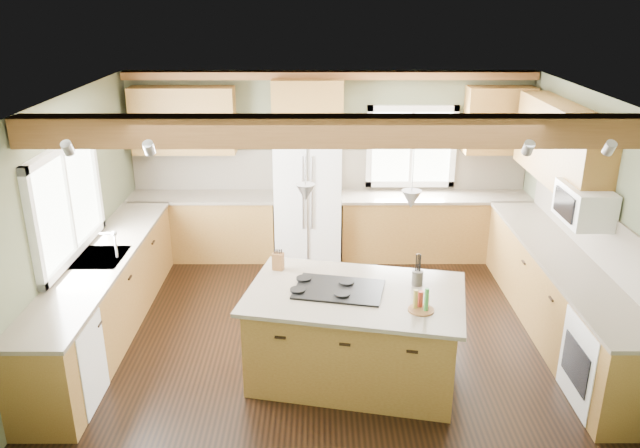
{
  "coord_description": "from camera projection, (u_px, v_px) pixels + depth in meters",
  "views": [
    {
      "loc": [
        -0.14,
        -6.1,
        3.61
      ],
      "look_at": [
        -0.14,
        0.3,
        1.2
      ],
      "focal_mm": 35.0,
      "sensor_mm": 36.0,
      "label": 1
    }
  ],
  "objects": [
    {
      "name": "island",
      "position": [
        354.0,
        336.0,
        6.1
      ],
      "size": [
        2.12,
        1.53,
        0.88
      ],
      "primitive_type": "cube",
      "rotation": [
        0.0,
        0.0,
        -0.2
      ],
      "color": "brown",
      "rests_on": "floor"
    },
    {
      "name": "wall_back",
      "position": [
        329.0,
        163.0,
        8.86
      ],
      "size": [
        5.6,
        0.0,
        5.6
      ],
      "primitive_type": "plane",
      "rotation": [
        1.57,
        0.0,
        0.0
      ],
      "color": "#51573E",
      "rests_on": "ground"
    },
    {
      "name": "upper_cab_back_corner",
      "position": [
        499.0,
        120.0,
        8.47
      ],
      "size": [
        0.9,
        0.35,
        0.9
      ],
      "primitive_type": "cube",
      "color": "brown",
      "rests_on": "wall_back"
    },
    {
      "name": "window_left",
      "position": [
        66.0,
        202.0,
        6.48
      ],
      "size": [
        0.04,
        1.6,
        1.05
      ],
      "primitive_type": "cube",
      "color": "white",
      "rests_on": "wall_left"
    },
    {
      "name": "backsplash_back",
      "position": [
        329.0,
        170.0,
        8.88
      ],
      "size": [
        5.58,
        0.03,
        0.58
      ],
      "primitive_type": "cube",
      "color": "brown",
      "rests_on": "wall_back"
    },
    {
      "name": "utensil_crock",
      "position": [
        417.0,
        278.0,
        6.05
      ],
      "size": [
        0.13,
        0.13,
        0.14
      ],
      "primitive_type": "cylinder",
      "rotation": [
        0.0,
        0.0,
        -0.27
      ],
      "color": "#3A332E",
      "rests_on": "island_top"
    },
    {
      "name": "pendant_left",
      "position": [
        305.0,
        193.0,
        5.68
      ],
      "size": [
        0.18,
        0.18,
        0.16
      ],
      "primitive_type": "cone",
      "rotation": [
        3.14,
        0.0,
        0.0
      ],
      "color": "#B2B2B7",
      "rests_on": "ceiling"
    },
    {
      "name": "soffit_trim",
      "position": [
        330.0,
        75.0,
        8.33
      ],
      "size": [
        5.55,
        0.2,
        0.1
      ],
      "primitive_type": "cube",
      "color": "brown",
      "rests_on": "ceiling"
    },
    {
      "name": "microwave",
      "position": [
        584.0,
        204.0,
        6.39
      ],
      "size": [
        0.4,
        0.7,
        0.38
      ],
      "primitive_type": "cube",
      "color": "white",
      "rests_on": "wall_right"
    },
    {
      "name": "dishwasher",
      "position": [
        61.0,
        364.0,
        5.66
      ],
      "size": [
        0.6,
        0.6,
        0.84
      ],
      "primitive_type": "cube",
      "color": "white",
      "rests_on": "floor"
    },
    {
      "name": "base_cab_left",
      "position": [
        106.0,
        297.0,
        6.87
      ],
      "size": [
        0.6,
        3.7,
        0.88
      ],
      "primitive_type": "cube",
      "color": "brown",
      "rests_on": "floor"
    },
    {
      "name": "ceiling_beam",
      "position": [
        336.0,
        131.0,
        5.38
      ],
      "size": [
        5.55,
        0.26,
        0.26
      ],
      "primitive_type": "cube",
      "color": "brown",
      "rests_on": "ceiling"
    },
    {
      "name": "backsplash_right",
      "position": [
        595.0,
        232.0,
        6.6
      ],
      "size": [
        0.03,
        3.7,
        0.58
      ],
      "primitive_type": "cube",
      "color": "brown",
      "rests_on": "wall_right"
    },
    {
      "name": "wall_left",
      "position": [
        66.0,
        226.0,
        6.52
      ],
      "size": [
        0.0,
        5.0,
        5.0
      ],
      "primitive_type": "plane",
      "rotation": [
        1.57,
        0.0,
        1.57
      ],
      "color": "#51573E",
      "rests_on": "ground"
    },
    {
      "name": "upper_cab_back_left",
      "position": [
        184.0,
        120.0,
        8.47
      ],
      "size": [
        1.4,
        0.35,
        0.9
      ],
      "primitive_type": "cube",
      "color": "brown",
      "rests_on": "wall_back"
    },
    {
      "name": "counter_back_right",
      "position": [
        436.0,
        197.0,
        8.72
      ],
      "size": [
        2.66,
        0.64,
        0.04
      ],
      "primitive_type": "cube",
      "color": "brown",
      "rests_on": "base_cab_back_right"
    },
    {
      "name": "base_cab_back_left",
      "position": [
        204.0,
        227.0,
        8.88
      ],
      "size": [
        2.02,
        0.6,
        0.88
      ],
      "primitive_type": "cube",
      "color": "brown",
      "rests_on": "floor"
    },
    {
      "name": "island_top",
      "position": [
        355.0,
        294.0,
        5.94
      ],
      "size": [
        2.27,
        1.68,
        0.04
      ],
      "primitive_type": "cube",
      "rotation": [
        0.0,
        0.0,
        -0.2
      ],
      "color": "brown",
      "rests_on": "island"
    },
    {
      "name": "ceiling",
      "position": [
        334.0,
        101.0,
        6.06
      ],
      "size": [
        5.6,
        5.6,
        0.0
      ],
      "primitive_type": "plane",
      "rotation": [
        3.14,
        0.0,
        0.0
      ],
      "color": "silver",
      "rests_on": "wall_back"
    },
    {
      "name": "floor",
      "position": [
        332.0,
        334.0,
        6.98
      ],
      "size": [
        5.6,
        5.6,
        0.0
      ],
      "primitive_type": "plane",
      "color": "black",
      "rests_on": "ground"
    },
    {
      "name": "knife_block",
      "position": [
        278.0,
        261.0,
        6.37
      ],
      "size": [
        0.13,
        0.11,
        0.18
      ],
      "primitive_type": "cube",
      "rotation": [
        0.0,
        0.0,
        -0.28
      ],
      "color": "brown",
      "rests_on": "island_top"
    },
    {
      "name": "pendant_right",
      "position": [
        411.0,
        199.0,
        5.5
      ],
      "size": [
        0.18,
        0.18,
        0.16
      ],
      "primitive_type": "cone",
      "rotation": [
        3.14,
        0.0,
        0.0
      ],
      "color": "#B2B2B7",
      "rests_on": "ceiling"
    },
    {
      "name": "base_cab_back_right",
      "position": [
        434.0,
        227.0,
        8.89
      ],
      "size": [
        2.62,
        0.6,
        0.88
      ],
      "primitive_type": "cube",
      "color": "brown",
      "rests_on": "floor"
    },
    {
      "name": "counter_back_left",
      "position": [
        202.0,
        197.0,
        8.72
      ],
      "size": [
        2.06,
        0.64,
        0.04
      ],
      "primitive_type": "cube",
      "color": "brown",
      "rests_on": "base_cab_back_left"
    },
    {
      "name": "counter_left",
      "position": [
        101.0,
        259.0,
        6.71
      ],
      "size": [
        0.64,
        3.74,
        0.04
      ],
      "primitive_type": "cube",
      "color": "brown",
      "rests_on": "base_cab_left"
    },
    {
      "name": "bottle_tray",
      "position": [
        422.0,
        300.0,
        5.54
      ],
      "size": [
        0.29,
        0.29,
        0.22
      ],
      "primitive_type": null,
      "rotation": [
        0.0,
        0.0,
        -0.28
      ],
      "color": "brown",
      "rests_on": "island_top"
    },
    {
      "name": "counter_right",
      "position": [
        564.0,
        259.0,
        6.71
      ],
      "size": [
        0.64,
        3.74,
        0.04
      ],
      "primitive_type": "cube",
      "color": "brown",
      "rests_on": "base_cab_right"
    },
    {
      "name": "wall_right",
      "position": [
        600.0,
        225.0,
        6.53
      ],
      "size": [
        0.0,
        5.0,
        5.0
      ],
      "primitive_type": "plane",
      "rotation": [
        1.57,
        0.0,
        -1.57
      ],
      "color": "#51573E",
      "rests_on": "ground"
    },
    {
      "name": "oven",
      "position": [
        609.0,
        364.0,
        5.66
      ],
      "size": [
        0.6,
        0.72,
        0.84
      ],
      "primitive_type": "cube",
      "color": "white",
      "rests_on": "floor"
    },
    {
      "name": "cooktop",
      "position": [
        339.0,
        289.0,
        5.96
      ],
      "size": [
        0.93,
        0.71,
        0.02
      ],
      "primitive_type": "cube",
      "rotation": [
        0.0,
        0.0,
        -0.2
      ],
      "color": "black",
      "rests_on": "island_top"
    },
    {
      "name": "sink",
      "position": [
        101.0,
        258.0,
        6.7
      ],
      "size": [
        0.5,
        0.65,
        0.03
      ],
      "primitive_type": "cube",
      "color": "#262628",
      "rests_on": "counter_left"
    },
    {
      "name": "refrigerator",
      "position": [
        308.0,
        198.0,
        8.65
      ],
      "size": [
        0.9,
        0.74,
        1.8
      ],
      "primitive_type": "cube",
      "color": "white",
      "rests_on": "floor"
    },
    {
      "name": "upper_cab_over_fridge",
      "position": [
        308.0,
        106.0,
        8.4
      ],
      "size": [
        0.96,
        0.35,
        0.7
      ],
      "primitive_type": "cube",
      "color": "brown",
      "rests_on": "wall_back"
    },
    {
      "name": "faucet",
      "position": [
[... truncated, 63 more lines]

